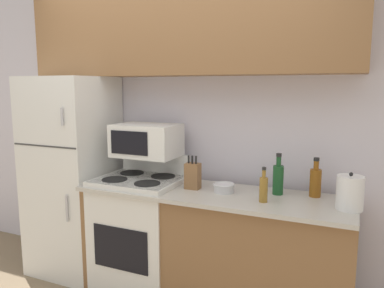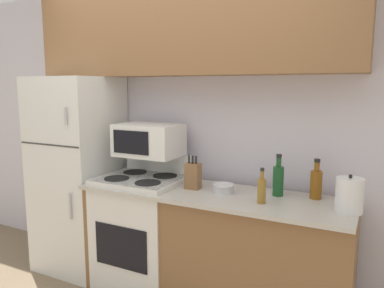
{
  "view_description": "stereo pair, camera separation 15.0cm",
  "coord_description": "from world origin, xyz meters",
  "px_view_note": "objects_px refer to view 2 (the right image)",
  "views": [
    {
      "loc": [
        1.3,
        -2.24,
        1.66
      ],
      "look_at": [
        0.19,
        0.26,
        1.24
      ],
      "focal_mm": 35.0,
      "sensor_mm": 36.0,
      "label": 1
    },
    {
      "loc": [
        1.43,
        -2.17,
        1.66
      ],
      "look_at": [
        0.19,
        0.26,
        1.24
      ],
      "focal_mm": 35.0,
      "sensor_mm": 36.0,
      "label": 2
    }
  ],
  "objects_px": {
    "microwave": "(149,140)",
    "stove": "(142,230)",
    "refrigerator": "(78,174)",
    "kettle": "(349,195)",
    "knife_block": "(193,176)",
    "bottle_whiskey": "(316,183)",
    "bottle_vinegar": "(262,189)",
    "bowl": "(223,188)",
    "bottle_wine_green": "(278,179)"
  },
  "relations": [
    {
      "from": "refrigerator",
      "to": "knife_block",
      "type": "distance_m",
      "value": 1.19
    },
    {
      "from": "knife_block",
      "to": "microwave",
      "type": "bearing_deg",
      "value": 169.93
    },
    {
      "from": "refrigerator",
      "to": "knife_block",
      "type": "height_order",
      "value": "refrigerator"
    },
    {
      "from": "microwave",
      "to": "knife_block",
      "type": "relative_size",
      "value": 2.01
    },
    {
      "from": "refrigerator",
      "to": "kettle",
      "type": "bearing_deg",
      "value": -1.61
    },
    {
      "from": "bowl",
      "to": "bottle_wine_green",
      "type": "relative_size",
      "value": 0.53
    },
    {
      "from": "refrigerator",
      "to": "bottle_vinegar",
      "type": "relative_size",
      "value": 7.28
    },
    {
      "from": "stove",
      "to": "refrigerator",
      "type": "bearing_deg",
      "value": 176.83
    },
    {
      "from": "microwave",
      "to": "knife_block",
      "type": "bearing_deg",
      "value": -10.07
    },
    {
      "from": "stove",
      "to": "kettle",
      "type": "bearing_deg",
      "value": -0.89
    },
    {
      "from": "bottle_whiskey",
      "to": "kettle",
      "type": "xyz_separation_m",
      "value": [
        0.23,
        -0.2,
        -0.0
      ]
    },
    {
      "from": "microwave",
      "to": "bottle_whiskey",
      "type": "distance_m",
      "value": 1.34
    },
    {
      "from": "bottle_wine_green",
      "to": "kettle",
      "type": "relative_size",
      "value": 1.25
    },
    {
      "from": "microwave",
      "to": "bottle_whiskey",
      "type": "bearing_deg",
      "value": 3.49
    },
    {
      "from": "bowl",
      "to": "refrigerator",
      "type": "bearing_deg",
      "value": 179.29
    },
    {
      "from": "microwave",
      "to": "bowl",
      "type": "distance_m",
      "value": 0.76
    },
    {
      "from": "stove",
      "to": "bottle_whiskey",
      "type": "distance_m",
      "value": 1.45
    },
    {
      "from": "bottle_vinegar",
      "to": "microwave",
      "type": "bearing_deg",
      "value": 169.33
    },
    {
      "from": "stove",
      "to": "bowl",
      "type": "bearing_deg",
      "value": 1.79
    },
    {
      "from": "microwave",
      "to": "bottle_vinegar",
      "type": "xyz_separation_m",
      "value": [
        1.02,
        -0.19,
        -0.24
      ]
    },
    {
      "from": "microwave",
      "to": "bottle_wine_green",
      "type": "xyz_separation_m",
      "value": [
        1.07,
        0.03,
        -0.22
      ]
    },
    {
      "from": "bottle_wine_green",
      "to": "kettle",
      "type": "height_order",
      "value": "bottle_wine_green"
    },
    {
      "from": "refrigerator",
      "to": "kettle",
      "type": "relative_size",
      "value": 7.26
    },
    {
      "from": "bottle_vinegar",
      "to": "bottle_whiskey",
      "type": "bearing_deg",
      "value": 41.79
    },
    {
      "from": "refrigerator",
      "to": "microwave",
      "type": "height_order",
      "value": "refrigerator"
    },
    {
      "from": "stove",
      "to": "bowl",
      "type": "distance_m",
      "value": 0.84
    },
    {
      "from": "bowl",
      "to": "kettle",
      "type": "distance_m",
      "value": 0.86
    },
    {
      "from": "knife_block",
      "to": "bottle_whiskey",
      "type": "bearing_deg",
      "value": 10.39
    },
    {
      "from": "refrigerator",
      "to": "bottle_vinegar",
      "type": "xyz_separation_m",
      "value": [
        1.75,
        -0.13,
        0.11
      ]
    },
    {
      "from": "microwave",
      "to": "bottle_whiskey",
      "type": "xyz_separation_m",
      "value": [
        1.32,
        0.08,
        -0.23
      ]
    },
    {
      "from": "microwave",
      "to": "stove",
      "type": "bearing_deg",
      "value": -98.69
    },
    {
      "from": "bowl",
      "to": "bottle_whiskey",
      "type": "height_order",
      "value": "bottle_whiskey"
    },
    {
      "from": "microwave",
      "to": "bottle_vinegar",
      "type": "bearing_deg",
      "value": -10.67
    },
    {
      "from": "bottle_whiskey",
      "to": "kettle",
      "type": "distance_m",
      "value": 0.3
    },
    {
      "from": "microwave",
      "to": "bottle_wine_green",
      "type": "bearing_deg",
      "value": 1.76
    },
    {
      "from": "stove",
      "to": "kettle",
      "type": "height_order",
      "value": "kettle"
    },
    {
      "from": "refrigerator",
      "to": "stove",
      "type": "height_order",
      "value": "refrigerator"
    },
    {
      "from": "knife_block",
      "to": "bottle_whiskey",
      "type": "distance_m",
      "value": 0.89
    },
    {
      "from": "bowl",
      "to": "bottle_whiskey",
      "type": "distance_m",
      "value": 0.65
    },
    {
      "from": "refrigerator",
      "to": "bottle_wine_green",
      "type": "relative_size",
      "value": 5.82
    },
    {
      "from": "bottle_vinegar",
      "to": "bottle_whiskey",
      "type": "xyz_separation_m",
      "value": [
        0.3,
        0.27,
        0.02
      ]
    },
    {
      "from": "bottle_vinegar",
      "to": "kettle",
      "type": "xyz_separation_m",
      "value": [
        0.53,
        0.07,
        0.01
      ]
    },
    {
      "from": "stove",
      "to": "microwave",
      "type": "xyz_separation_m",
      "value": [
        0.01,
        0.1,
        0.75
      ]
    },
    {
      "from": "bottle_vinegar",
      "to": "knife_block",
      "type": "bearing_deg",
      "value": 168.86
    },
    {
      "from": "kettle",
      "to": "microwave",
      "type": "bearing_deg",
      "value": 175.53
    },
    {
      "from": "bowl",
      "to": "bottle_vinegar",
      "type": "xyz_separation_m",
      "value": [
        0.32,
        -0.12,
        0.06
      ]
    },
    {
      "from": "microwave",
      "to": "kettle",
      "type": "relative_size",
      "value": 2.15
    },
    {
      "from": "refrigerator",
      "to": "kettle",
      "type": "xyz_separation_m",
      "value": [
        2.29,
        -0.06,
        0.13
      ]
    },
    {
      "from": "refrigerator",
      "to": "stove",
      "type": "distance_m",
      "value": 0.82
    },
    {
      "from": "microwave",
      "to": "bowl",
      "type": "xyz_separation_m",
      "value": [
        0.7,
        -0.07,
        -0.3
      ]
    }
  ]
}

